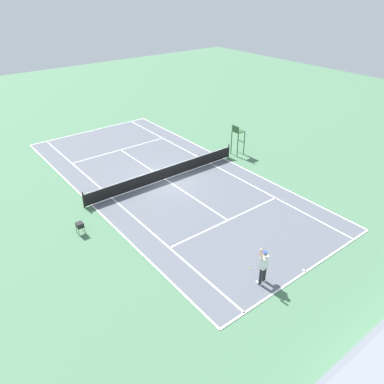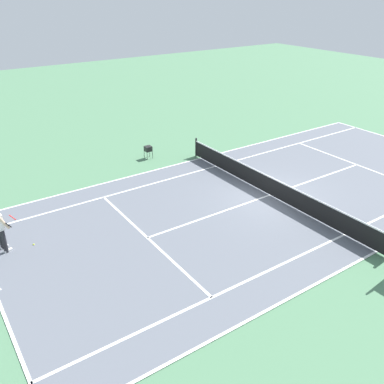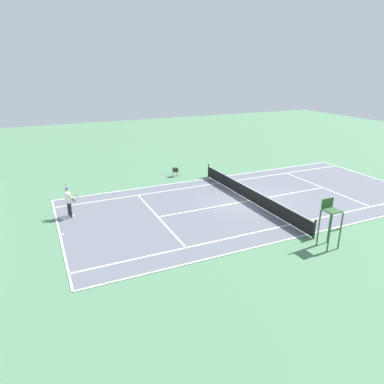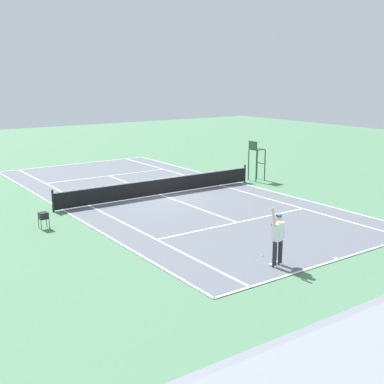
{
  "view_description": "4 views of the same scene",
  "coord_description": "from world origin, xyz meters",
  "px_view_note": "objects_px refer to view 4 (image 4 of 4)",
  "views": [
    {
      "loc": [
        12.64,
        19.27,
        12.28
      ],
      "look_at": [
        0.66,
        3.88,
        1.0
      ],
      "focal_mm": 35.11,
      "sensor_mm": 36.0,
      "label": 1
    },
    {
      "loc": [
        -12.09,
        12.58,
        8.7
      ],
      "look_at": [
        0.66,
        3.88,
        1.0
      ],
      "focal_mm": 39.01,
      "sensor_mm": 36.0,
      "label": 2
    },
    {
      "loc": [
        -18.05,
        12.47,
        8.37
      ],
      "look_at": [
        0.66,
        3.88,
        1.0
      ],
      "focal_mm": 32.71,
      "sensor_mm": 36.0,
      "label": 3
    },
    {
      "loc": [
        13.64,
        22.44,
        6.25
      ],
      "look_at": [
        0.66,
        3.88,
        1.0
      ],
      "focal_mm": 46.82,
      "sensor_mm": 36.0,
      "label": 4
    }
  ],
  "objects_px": {
    "tennis_player": "(278,238)",
    "ball_hopper": "(43,215)",
    "umpire_chair": "(256,155)",
    "tennis_ball": "(262,256)"
  },
  "relations": [
    {
      "from": "tennis_player",
      "to": "ball_hopper",
      "type": "xyz_separation_m",
      "value": [
        4.99,
        -8.71,
        -0.42
      ]
    },
    {
      "from": "tennis_player",
      "to": "umpire_chair",
      "type": "bearing_deg",
      "value": -129.16
    },
    {
      "from": "tennis_ball",
      "to": "umpire_chair",
      "type": "bearing_deg",
      "value": -130.94
    },
    {
      "from": "tennis_ball",
      "to": "ball_hopper",
      "type": "xyz_separation_m",
      "value": [
        5.23,
        -7.76,
        0.54
      ]
    },
    {
      "from": "tennis_player",
      "to": "tennis_ball",
      "type": "xyz_separation_m",
      "value": [
        -0.23,
        -0.95,
        -0.96
      ]
    },
    {
      "from": "tennis_player",
      "to": "umpire_chair",
      "type": "xyz_separation_m",
      "value": [
        -9.02,
        -11.07,
        0.56
      ]
    },
    {
      "from": "umpire_chair",
      "to": "tennis_ball",
      "type": "bearing_deg",
      "value": 49.06
    },
    {
      "from": "tennis_player",
      "to": "umpire_chair",
      "type": "distance_m",
      "value": 14.29
    },
    {
      "from": "umpire_chair",
      "to": "ball_hopper",
      "type": "height_order",
      "value": "umpire_chair"
    },
    {
      "from": "tennis_player",
      "to": "ball_hopper",
      "type": "height_order",
      "value": "tennis_player"
    }
  ]
}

